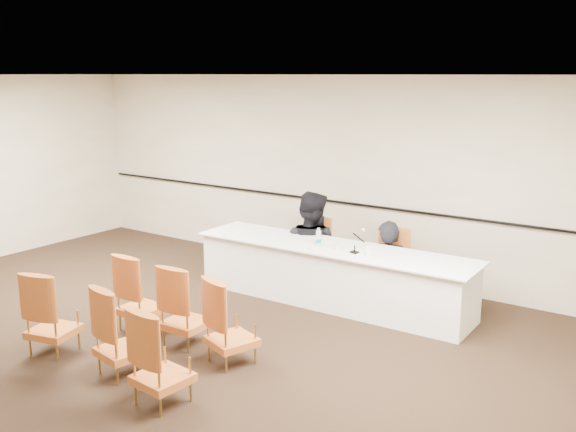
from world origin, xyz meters
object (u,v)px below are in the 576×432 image
at_px(panelist_second, 310,256).
at_px(aud_chair_front_right, 231,321).
at_px(panelist_main, 387,278).
at_px(aud_chair_front_mid, 185,305).
at_px(coffee_cup, 369,251).
at_px(aud_chair_back_mid, 122,330).
at_px(water_bottle, 319,237).
at_px(panelist_second_chair, 310,251).
at_px(panel_table, 332,275).
at_px(aud_chair_back_right, 162,356).
at_px(aud_chair_back_left, 52,312).
at_px(microphone, 355,241).
at_px(drinking_glass, 338,247).
at_px(panelist_main_chair, 387,265).
at_px(aud_chair_front_left, 140,292).

height_order(panelist_second, aud_chair_front_right, panelist_second).
relative_size(panelist_main, aud_chair_front_mid, 1.72).
bearing_deg(coffee_cup, aud_chair_back_mid, -113.88).
xyz_separation_m(water_bottle, coffee_cup, (0.78, -0.05, -0.06)).
xyz_separation_m(panelist_second_chair, coffee_cup, (1.32, -0.69, 0.37)).
relative_size(panelist_main, water_bottle, 6.82).
xyz_separation_m(panel_table, water_bottle, (-0.16, -0.08, 0.51)).
distance_m(panelist_second_chair, aud_chair_back_right, 3.86).
bearing_deg(panelist_second_chair, panelist_second, 178.90).
distance_m(water_bottle, aud_chair_front_mid, 2.14).
bearing_deg(aud_chair_back_left, water_bottle, 48.40).
bearing_deg(aud_chair_front_right, microphone, 99.89).
distance_m(water_bottle, drinking_glass, 0.34).
distance_m(coffee_cup, aud_chair_back_mid, 3.18).
bearing_deg(panelist_second, panelist_main_chair, 176.33).
relative_size(panelist_main, coffee_cup, 14.19).
distance_m(coffee_cup, aud_chair_front_mid, 2.38).
bearing_deg(coffee_cup, water_bottle, 175.99).
relative_size(aud_chair_front_right, aud_chair_back_left, 1.00).
relative_size(panelist_main_chair, aud_chair_front_mid, 1.00).
relative_size(panelist_second, aud_chair_back_left, 2.03).
bearing_deg(aud_chair_back_right, coffee_cup, 85.90).
bearing_deg(coffee_cup, aud_chair_back_right, -99.40).
distance_m(aud_chair_front_left, aud_chair_front_right, 1.49).
bearing_deg(aud_chair_back_left, aud_chair_front_mid, 28.75).
relative_size(panel_table, panelist_main_chair, 4.12).
bearing_deg(water_bottle, microphone, -4.66).
height_order(drinking_glass, aud_chair_front_left, aud_chair_front_left).
relative_size(water_bottle, aud_chair_back_left, 0.25).
distance_m(panel_table, microphone, 0.69).
height_order(panelist_main, panelist_main_chair, panelist_main).
bearing_deg(aud_chair_back_mid, microphone, 80.25).
bearing_deg(panelist_second_chair, panelist_main_chair, 0.00).
distance_m(aud_chair_front_mid, aud_chair_back_mid, 0.90).
xyz_separation_m(panelist_second, aud_chair_front_right, (0.79, -2.75, 0.07)).
bearing_deg(aud_chair_front_left, panelist_main_chair, 55.02).
bearing_deg(microphone, aud_chair_back_left, -114.49).
relative_size(panelist_second_chair, aud_chair_back_mid, 1.00).
xyz_separation_m(aud_chair_front_left, aud_chair_back_mid, (0.74, -0.92, 0.00)).
xyz_separation_m(drinking_glass, aud_chair_front_mid, (-0.81, -1.98, -0.36)).
xyz_separation_m(panelist_second_chair, water_bottle, (0.54, -0.64, 0.43)).
bearing_deg(aud_chair_back_right, panelist_main, 88.97).
height_order(microphone, aud_chair_front_left, microphone).
distance_m(panel_table, aud_chair_front_left, 2.52).
height_order(panelist_second_chair, aud_chair_back_right, same).
xyz_separation_m(panelist_main_chair, drinking_glass, (-0.36, -0.72, 0.36)).
relative_size(panel_table, aud_chair_front_right, 4.12).
height_order(panel_table, aud_chair_front_left, aud_chair_front_left).
distance_m(panelist_main, panelist_second, 1.24).
distance_m(water_bottle, aud_chair_front_left, 2.41).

